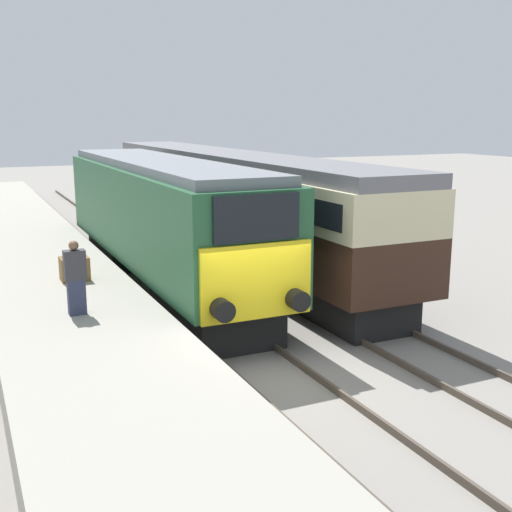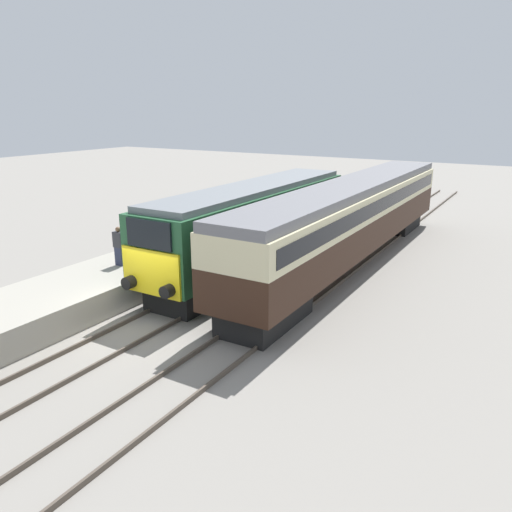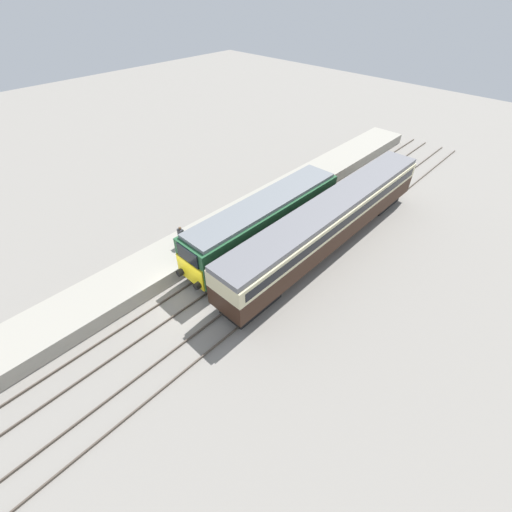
{
  "view_description": "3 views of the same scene",
  "coord_description": "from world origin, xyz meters",
  "px_view_note": "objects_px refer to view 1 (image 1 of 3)",
  "views": [
    {
      "loc": [
        -5.39,
        -10.9,
        5.11
      ],
      "look_at": [
        0.0,
        0.68,
        2.32
      ],
      "focal_mm": 45.0,
      "sensor_mm": 36.0,
      "label": 1
    },
    {
      "loc": [
        11.15,
        -11.22,
        7.1
      ],
      "look_at": [
        1.7,
        4.68,
        1.6
      ],
      "focal_mm": 35.0,
      "sensor_mm": 36.0,
      "label": 2
    },
    {
      "loc": [
        13.44,
        -7.68,
        16.06
      ],
      "look_at": [
        1.7,
        4.68,
        1.6
      ],
      "focal_mm": 24.0,
      "sensor_mm": 36.0,
      "label": 3
    }
  ],
  "objects_px": {
    "locomotive": "(161,218)",
    "luggage_crate": "(75,269)",
    "passenger_carriage": "(226,194)",
    "person_on_platform": "(76,278)"
  },
  "relations": [
    {
      "from": "locomotive",
      "to": "passenger_carriage",
      "type": "distance_m",
      "value": 4.65
    },
    {
      "from": "locomotive",
      "to": "luggage_crate",
      "type": "xyz_separation_m",
      "value": [
        -2.89,
        -1.99,
        -0.85
      ]
    },
    {
      "from": "passenger_carriage",
      "to": "person_on_platform",
      "type": "distance_m",
      "value": 10.56
    },
    {
      "from": "locomotive",
      "to": "passenger_carriage",
      "type": "relative_size",
      "value": 0.68
    },
    {
      "from": "locomotive",
      "to": "luggage_crate",
      "type": "height_order",
      "value": "locomotive"
    },
    {
      "from": "person_on_platform",
      "to": "locomotive",
      "type": "bearing_deg",
      "value": 56.05
    },
    {
      "from": "locomotive",
      "to": "luggage_crate",
      "type": "distance_m",
      "value": 3.61
    },
    {
      "from": "locomotive",
      "to": "passenger_carriage",
      "type": "bearing_deg",
      "value": 42.98
    },
    {
      "from": "passenger_carriage",
      "to": "luggage_crate",
      "type": "height_order",
      "value": "passenger_carriage"
    },
    {
      "from": "locomotive",
      "to": "person_on_platform",
      "type": "height_order",
      "value": "locomotive"
    }
  ]
}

